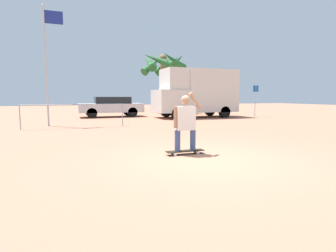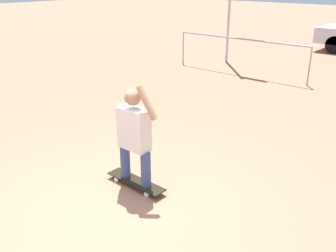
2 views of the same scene
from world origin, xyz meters
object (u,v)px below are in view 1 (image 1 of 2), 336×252
object	(u,v)px
person_skateboarder	(185,120)
street_sign	(255,97)
camper_van	(197,92)
palm_tree_near_van	(163,65)
parked_car_silver	(111,106)
skateboard	(185,151)
flagpole	(47,57)

from	to	relation	value
person_skateboarder	street_sign	size ratio (longest dim) A/B	0.65
camper_van	palm_tree_near_van	bearing A→B (deg)	97.78
parked_car_silver	camper_van	bearing A→B (deg)	-23.85
street_sign	palm_tree_near_van	bearing A→B (deg)	128.77
skateboard	flagpole	bearing A→B (deg)	113.94
camper_van	parked_car_silver	xyz separation A→B (m)	(-5.46, 2.41, -0.98)
parked_car_silver	skateboard	bearing A→B (deg)	-90.33
street_sign	camper_van	bearing A→B (deg)	167.22
person_skateboarder	street_sign	bearing A→B (deg)	44.45
person_skateboarder	flagpole	world-z (taller)	flagpole
skateboard	street_sign	bearing A→B (deg)	44.45
palm_tree_near_van	street_sign	size ratio (longest dim) A/B	2.36
street_sign	flagpole	bearing A→B (deg)	-173.55
person_skateboarder	palm_tree_near_van	world-z (taller)	palm_tree_near_van
person_skateboarder	parked_car_silver	distance (m)	12.85
parked_car_silver	street_sign	world-z (taller)	street_sign
parked_car_silver	palm_tree_near_van	xyz separation A→B (m)	(4.77, 2.67, 3.33)
parked_car_silver	person_skateboarder	bearing A→B (deg)	-90.33
parked_car_silver	street_sign	distance (m)	10.19
skateboard	street_sign	xyz separation A→B (m)	(9.68, 9.49, 1.35)
skateboard	palm_tree_near_van	size ratio (longest dim) A/B	0.19
camper_van	palm_tree_near_van	world-z (taller)	palm_tree_near_van
person_skateboarder	flagpole	distance (m)	9.07
palm_tree_near_van	skateboard	bearing A→B (deg)	-107.32
camper_van	flagpole	distance (m)	9.53
person_skateboarder	palm_tree_near_van	distance (m)	16.57
flagpole	street_sign	size ratio (longest dim) A/B	2.57
skateboard	flagpole	world-z (taller)	flagpole
camper_van	palm_tree_near_van	distance (m)	5.64
skateboard	flagpole	xyz separation A→B (m)	(-3.55, 8.00, 3.17)
skateboard	street_sign	distance (m)	13.62
camper_van	street_sign	size ratio (longest dim) A/B	2.55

